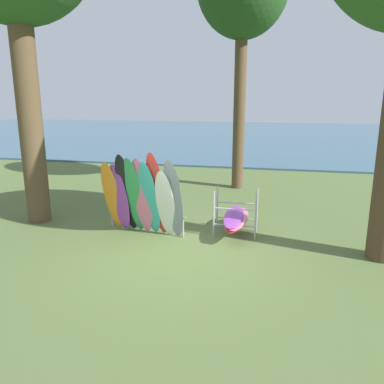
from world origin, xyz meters
TOP-DOWN VIEW (x-y plane):
  - ground_plane at (0.00, 0.00)m, footprint 80.00×80.00m
  - lake_water at (0.00, 29.25)m, footprint 80.00×36.00m
  - leaning_board_pile at (-1.29, 0.93)m, footprint 2.44×0.99m
  - board_storage_rack at (1.18, 1.49)m, footprint 1.15×2.13m

SIDE VIEW (x-z plane):
  - ground_plane at x=0.00m, z-range 0.00..0.00m
  - lake_water at x=0.00m, z-range 0.00..0.10m
  - board_storage_rack at x=1.18m, z-range -0.15..1.10m
  - leaning_board_pile at x=-1.29m, z-range -0.12..2.21m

